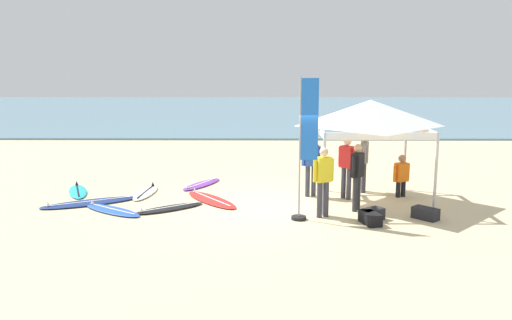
{
  "coord_description": "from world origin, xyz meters",
  "views": [
    {
      "loc": [
        -0.32,
        -13.04,
        3.59
      ],
      "look_at": [
        -0.45,
        1.39,
        1.0
      ],
      "focal_mm": 36.33,
      "sensor_mm": 36.0,
      "label": 1
    }
  ],
  "objects": [
    {
      "name": "gear_bag_on_sand",
      "position": [
        2.33,
        -1.13,
        0.14
      ],
      "size": [
        0.67,
        0.61,
        0.28
      ],
      "primitive_type": "cube",
      "rotation": [
        0.0,
        0.0,
        0.61
      ],
      "color": "#232328",
      "rests_on": "ground"
    },
    {
      "name": "gear_bag_near_tent",
      "position": [
        3.64,
        -1.03,
        0.14
      ],
      "size": [
        0.64,
        0.66,
        0.28
      ],
      "primitive_type": "cube",
      "rotation": [
        0.0,
        0.0,
        2.31
      ],
      "color": "#232328",
      "rests_on": "ground"
    },
    {
      "name": "surfboard_purple",
      "position": [
        -2.14,
        2.52,
        0.04
      ],
      "size": [
        1.3,
        1.89,
        0.19
      ],
      "color": "purple",
      "rests_on": "ground"
    },
    {
      "name": "person_blue",
      "position": [
        1.09,
        1.18,
        0.99
      ],
      "size": [
        0.54,
        0.3,
        1.71
      ],
      "color": "#383842",
      "rests_on": "ground"
    },
    {
      "name": "person_grey",
      "position": [
        2.68,
        1.7,
        0.99
      ],
      "size": [
        0.3,
        0.54,
        1.71
      ],
      "color": "#383842",
      "rests_on": "ground"
    },
    {
      "name": "surfboard_blue",
      "position": [
        -4.07,
        -0.44,
        0.04
      ],
      "size": [
        1.91,
        1.58,
        0.19
      ],
      "color": "blue",
      "rests_on": "ground"
    },
    {
      "name": "canopy_tent",
      "position": [
        2.58,
        0.65,
        2.39
      ],
      "size": [
        2.84,
        2.84,
        2.75
      ],
      "color": "#B7B7BC",
      "rests_on": "ground"
    },
    {
      "name": "person_orange",
      "position": [
        3.62,
        1.13,
        0.66
      ],
      "size": [
        0.51,
        0.35,
        1.2
      ],
      "color": "black",
      "rests_on": "ground"
    },
    {
      "name": "surfboard_cyan",
      "position": [
        -5.64,
        1.56,
        0.04
      ],
      "size": [
        1.13,
        1.88,
        0.19
      ],
      "color": "#23B2CC",
      "rests_on": "ground"
    },
    {
      "name": "surfboard_white",
      "position": [
        -3.63,
        1.43,
        0.04
      ],
      "size": [
        0.63,
        1.86,
        0.19
      ],
      "color": "white",
      "rests_on": "ground"
    },
    {
      "name": "surfboard_navy",
      "position": [
        -4.89,
        0.3,
        0.04
      ],
      "size": [
        2.55,
        1.8,
        0.19
      ],
      "color": "navy",
      "rests_on": "ground"
    },
    {
      "name": "person_black",
      "position": [
        2.11,
        -0.3,
        0.99
      ],
      "size": [
        0.38,
        0.47,
        1.71
      ],
      "color": "#2D2D33",
      "rests_on": "ground"
    },
    {
      "name": "ground_plane",
      "position": [
        0.0,
        0.0,
        0.0
      ],
      "size": [
        80.0,
        80.0,
        0.0
      ],
      "primitive_type": "plane",
      "color": "beige"
    },
    {
      "name": "person_yellow",
      "position": [
        1.19,
        -0.88,
        0.99
      ],
      "size": [
        0.52,
        0.34,
        1.71
      ],
      "color": "#383842",
      "rests_on": "ground"
    },
    {
      "name": "gear_bag_by_pole",
      "position": [
        2.23,
        -1.46,
        0.14
      ],
      "size": [
        0.47,
        0.66,
        0.28
      ],
      "primitive_type": "cube",
      "rotation": [
        0.0,
        0.0,
        1.85
      ],
      "color": "black",
      "rests_on": "ground"
    },
    {
      "name": "sea",
      "position": [
        0.0,
        30.51,
        0.05
      ],
      "size": [
        80.0,
        36.0,
        0.1
      ],
      "primitive_type": "cube",
      "color": "#568499",
      "rests_on": "ground"
    },
    {
      "name": "banner_flag",
      "position": [
        0.71,
        -1.09,
        1.57
      ],
      "size": [
        0.6,
        0.36,
        3.4
      ],
      "color": "#99999E",
      "rests_on": "ground"
    },
    {
      "name": "surfboard_black",
      "position": [
        -2.65,
        -0.24,
        0.04
      ],
      "size": [
        1.83,
        1.5,
        0.19
      ],
      "color": "black",
      "rests_on": "ground"
    },
    {
      "name": "surfboard_red",
      "position": [
        -1.67,
        0.64,
        0.04
      ],
      "size": [
        1.84,
        2.23,
        0.19
      ],
      "color": "red",
      "rests_on": "ground"
    },
    {
      "name": "person_red",
      "position": [
        2.05,
        0.9,
        0.99
      ],
      "size": [
        0.42,
        0.41,
        1.71
      ],
      "color": "#383842",
      "rests_on": "ground"
    }
  ]
}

